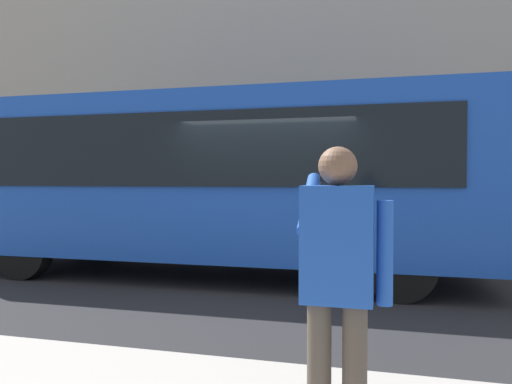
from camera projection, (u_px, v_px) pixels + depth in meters
The scene contains 4 objects.
ground_plane at pixel (276, 285), 7.62m from camera, with size 60.00×60.00×0.00m, color #232326.
building_facade_far at pixel (326, 28), 14.03m from camera, with size 28.00×1.55×12.00m.
red_bus at pixel (215, 178), 8.36m from camera, with size 9.05×2.54×3.08m.
pedestrian_photographer at pixel (338, 272), 2.76m from camera, with size 0.53×0.52×1.70m.
Camera 1 is at (-1.61, 7.42, 1.67)m, focal length 34.27 mm.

